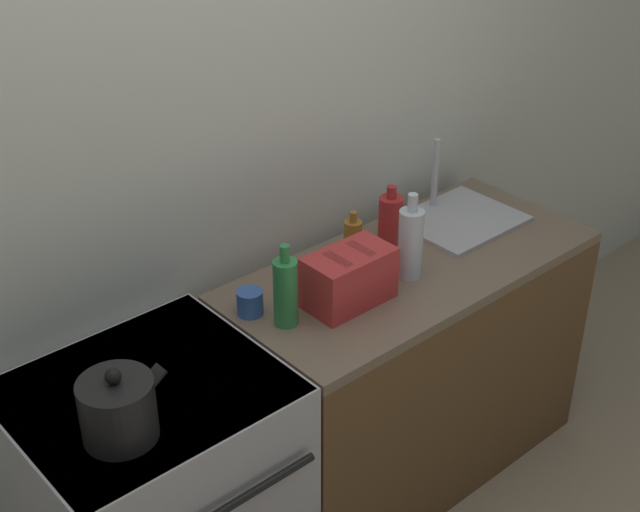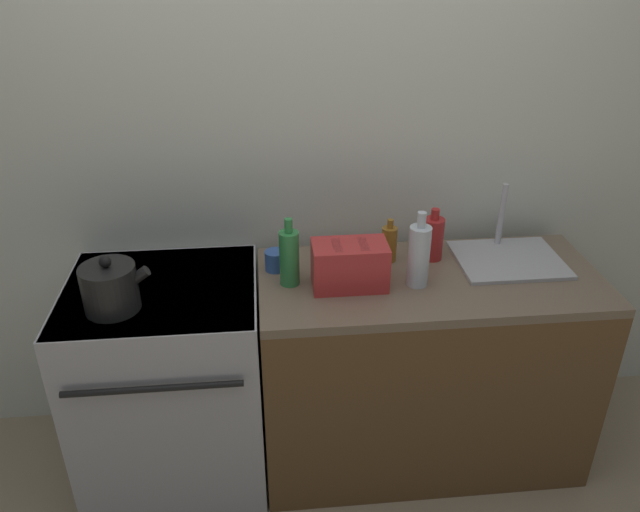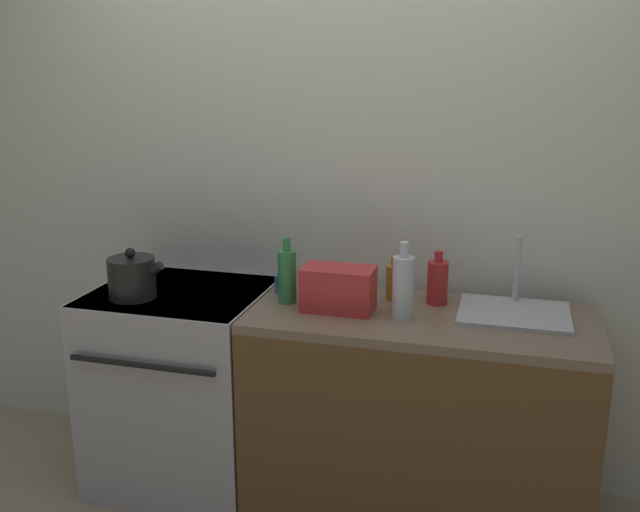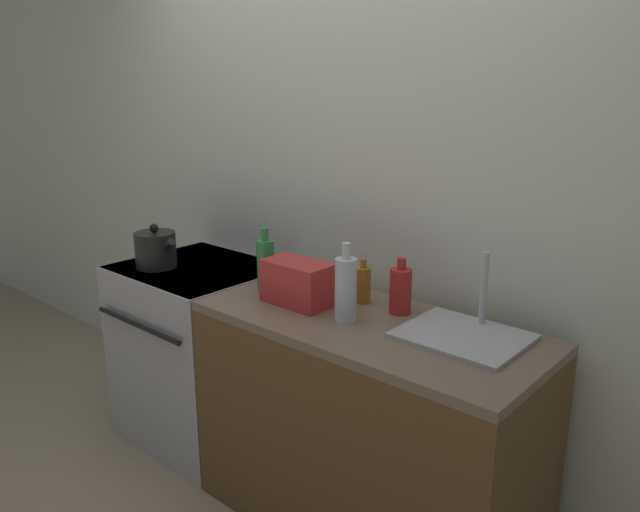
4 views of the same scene
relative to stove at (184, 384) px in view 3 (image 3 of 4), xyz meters
The scene contains 11 objects.
wall_back 1.08m from the stove, 33.68° to the left, with size 8.00×0.05×2.60m.
stove is the anchor object (origin of this frame).
counter_block 1.03m from the stove, ahead, with size 1.33×0.60×0.89m.
kettle 0.55m from the stove, 137.54° to the right, with size 0.24×0.19×0.21m.
toaster 0.88m from the stove, ahead, with size 0.28×0.16×0.17m.
sink_tray 1.45m from the stove, ahead, with size 0.42×0.35×0.28m.
bottle_red 1.20m from the stove, ahead, with size 0.08×0.08×0.22m.
bottle_green 0.73m from the stove, ahead, with size 0.07×0.07×0.27m.
bottle_clear 1.12m from the stove, ahead, with size 0.08×0.08×0.30m.
bottle_amber 1.04m from the stove, ahead, with size 0.06×0.06×0.18m.
cup_blue 0.65m from the stove, 12.65° to the left, with size 0.08×0.08×0.08m.
Camera 3 is at (0.78, -2.29, 1.83)m, focal length 40.00 mm.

